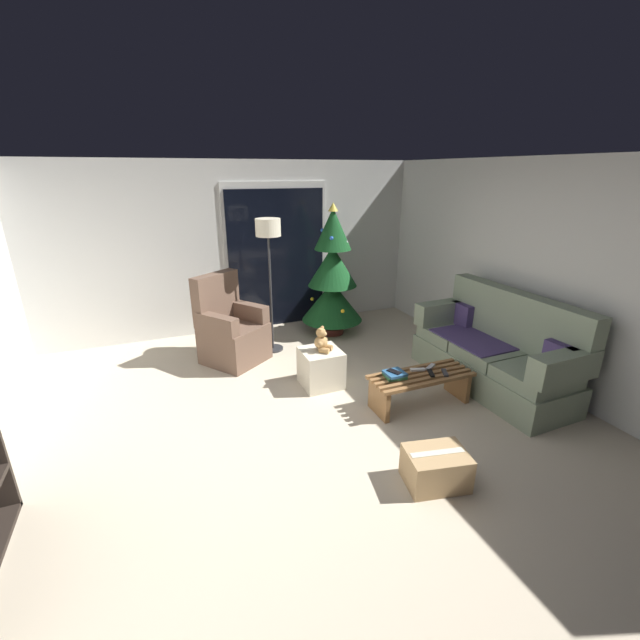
% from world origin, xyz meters
% --- Properties ---
extents(ground_plane, '(7.00, 7.00, 0.00)m').
position_xyz_m(ground_plane, '(0.00, 0.00, 0.00)').
color(ground_plane, beige).
extents(wall_back, '(5.72, 0.12, 2.50)m').
position_xyz_m(wall_back, '(0.00, 3.06, 1.25)').
color(wall_back, silver).
rests_on(wall_back, ground).
extents(wall_right, '(0.12, 6.00, 2.50)m').
position_xyz_m(wall_right, '(2.86, 0.00, 1.25)').
color(wall_right, silver).
rests_on(wall_right, ground).
extents(patio_door_frame, '(1.60, 0.02, 2.20)m').
position_xyz_m(patio_door_frame, '(0.61, 2.99, 1.10)').
color(patio_door_frame, silver).
rests_on(patio_door_frame, ground).
extents(patio_door_glass, '(1.50, 0.02, 2.10)m').
position_xyz_m(patio_door_glass, '(0.61, 2.97, 1.05)').
color(patio_door_glass, black).
rests_on(patio_door_glass, ground).
extents(couch, '(0.82, 1.95, 1.08)m').
position_xyz_m(couch, '(2.32, 0.11, 0.40)').
color(couch, gray).
rests_on(couch, ground).
extents(coffee_table, '(1.10, 0.40, 0.36)m').
position_xyz_m(coffee_table, '(1.26, 0.03, 0.24)').
color(coffee_table, olive).
rests_on(coffee_table, ground).
extents(remote_black, '(0.10, 0.16, 0.02)m').
position_xyz_m(remote_black, '(1.36, -0.01, 0.37)').
color(remote_black, black).
rests_on(remote_black, coffee_table).
extents(remote_silver, '(0.16, 0.12, 0.02)m').
position_xyz_m(remote_silver, '(1.44, 0.12, 0.37)').
color(remote_silver, '#ADADB2').
rests_on(remote_silver, coffee_table).
extents(remote_graphite, '(0.11, 0.16, 0.02)m').
position_xyz_m(remote_graphite, '(1.50, -0.05, 0.37)').
color(remote_graphite, '#333338').
rests_on(remote_graphite, coffee_table).
extents(remote_white, '(0.16, 0.09, 0.02)m').
position_xyz_m(remote_white, '(1.27, 0.11, 0.37)').
color(remote_white, silver).
rests_on(remote_white, coffee_table).
extents(book_stack, '(0.23, 0.21, 0.06)m').
position_xyz_m(book_stack, '(0.97, 0.08, 0.39)').
color(book_stack, '#337042').
rests_on(book_stack, coffee_table).
extents(cell_phone, '(0.12, 0.16, 0.01)m').
position_xyz_m(cell_phone, '(0.96, 0.08, 0.42)').
color(cell_phone, black).
rests_on(cell_phone, book_stack).
extents(christmas_tree, '(0.91, 0.91, 1.94)m').
position_xyz_m(christmas_tree, '(1.24, 2.28, 0.86)').
color(christmas_tree, '#4C1E19').
rests_on(christmas_tree, ground).
extents(armchair, '(0.95, 0.96, 1.13)m').
position_xyz_m(armchair, '(-0.36, 1.89, 0.40)').
color(armchair, brown).
rests_on(armchair, ground).
extents(floor_lamp, '(0.32, 0.32, 1.78)m').
position_xyz_m(floor_lamp, '(0.23, 2.01, 1.51)').
color(floor_lamp, '#2D2D30').
rests_on(floor_lamp, ground).
extents(ottoman, '(0.44, 0.44, 0.43)m').
position_xyz_m(ottoman, '(0.46, 0.83, 0.22)').
color(ottoman, beige).
rests_on(ottoman, ground).
extents(teddy_bear_honey, '(0.21, 0.21, 0.29)m').
position_xyz_m(teddy_bear_honey, '(0.47, 0.82, 0.55)').
color(teddy_bear_honey, tan).
rests_on(teddy_bear_honey, ottoman).
extents(cardboard_box_taped_mid_floor, '(0.53, 0.44, 0.29)m').
position_xyz_m(cardboard_box_taped_mid_floor, '(0.69, -1.01, 0.14)').
color(cardboard_box_taped_mid_floor, tan).
rests_on(cardboard_box_taped_mid_floor, ground).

